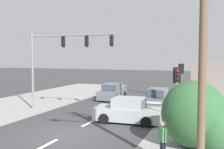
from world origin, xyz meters
The scene contains 15 objects.
ground_plane centered at (0.00, 0.00, 0.00)m, with size 140.00×140.00×0.00m, color #3A3A3D.
lane_dash_near centered at (0.00, -2.00, 0.00)m, with size 0.20×2.40×0.01m, color silver.
lane_dash_mid centered at (0.00, 3.00, 0.00)m, with size 0.20×2.40×0.01m, color silver.
lane_dash_far centered at (0.00, 8.00, 0.00)m, with size 0.20×2.40×0.01m, color silver.
utility_pole_foreground_right centered at (6.71, -2.88, 4.83)m, with size 3.78×0.58×8.96m.
utility_pole_midground_right centered at (6.41, 5.50, 5.72)m, with size 1.80×0.26×10.94m.
utility_pole_background_right centered at (6.19, 11.80, 5.59)m, with size 1.80×0.26×10.69m.
traffic_signal_mast centered at (-3.71, 5.27, 4.35)m, with size 6.88×0.73×6.00m.
pedestal_signal_right_kerb centered at (5.37, 2.44, 2.42)m, with size 0.44×0.31×3.56m.
pedestal_signal_far_median centered at (4.63, 10.54, 2.42)m, with size 0.44×0.29×3.56m.
roadside_bush centered at (6.53, 0.44, 1.43)m, with size 3.07×2.63×3.04m.
sedan_receding_far centered at (2.22, 3.79, 0.70)m, with size 4.33×2.08×1.56m.
hatchback_oncoming_mid centered at (2.88, 9.42, 0.70)m, with size 1.80×3.65×1.53m.
sedan_oncoming_near centered at (-2.01, 11.92, 0.70)m, with size 2.01×4.30×1.56m.
pedestrian_at_kerb centered at (5.42, -1.72, 0.93)m, with size 0.40×0.46×1.63m.
Camera 1 is at (7.22, -11.68, 4.08)m, focal length 42.00 mm.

